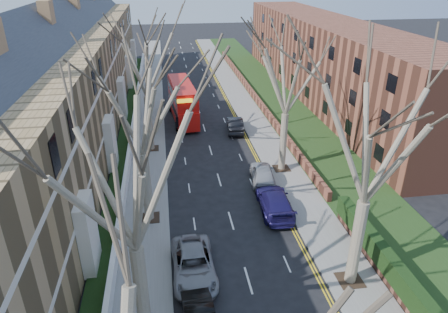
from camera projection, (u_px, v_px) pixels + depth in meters
name	position (u px, v px, depth m)	size (l,w,h in m)	color
pavement_left	(150.00, 112.00, 48.79)	(3.00, 102.00, 0.12)	slate
pavement_right	(246.00, 107.00, 50.43)	(3.00, 102.00, 0.12)	slate
terrace_left	(64.00, 90.00, 38.25)	(9.70, 78.00, 13.60)	#94774B
flats_right	(325.00, 59.00, 53.40)	(13.97, 54.00, 10.00)	brown
front_wall_left	(132.00, 133.00, 41.20)	(0.30, 78.00, 1.00)	white
grass_verge_right	(281.00, 105.00, 51.00)	(6.00, 102.00, 0.06)	#203A15
tree_left_mid	(126.00, 161.00, 15.33)	(10.50, 10.50, 14.71)	#776B55
tree_left_far	(138.00, 94.00, 24.37)	(10.15, 10.15, 14.22)	#776B55
tree_left_dist	(143.00, 51.00, 34.91)	(10.50, 10.50, 14.71)	#776B55
tree_right_mid	(377.00, 126.00, 18.66)	(10.50, 10.50, 14.71)	#776B55
tree_right_far	(289.00, 65.00, 31.26)	(10.15, 10.15, 14.22)	#776B55
double_decker_bus	(183.00, 103.00, 45.78)	(3.14, 10.15, 4.22)	red
car_left_far	(194.00, 265.00, 23.01)	(2.45, 5.31, 1.48)	gray
car_right_near	(275.00, 202.00, 29.06)	(2.20, 5.42, 1.57)	#1E1753
car_right_mid	(262.00, 174.00, 32.92)	(1.85, 4.61, 1.57)	#989BA1
car_right_far	(235.00, 125.00, 43.08)	(1.60, 4.59, 1.51)	black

